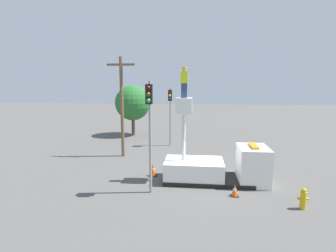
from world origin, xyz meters
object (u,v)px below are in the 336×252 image
Objects in this scene: fire_hydrant at (303,199)px; traffic_cone_curbside at (235,190)px; traffic_light_across at (170,105)px; tree_left_bg at (133,103)px; traffic_light_pole at (150,116)px; traffic_cone_rear at (153,170)px; utility_pole at (122,104)px; worker at (184,82)px; bucket_truck at (217,167)px.

traffic_cone_curbside is (-2.97, 1.10, -0.20)m from fire_hydrant.
tree_left_bg reaches higher than traffic_light_across.
fire_hydrant is at bearing -20.30° from traffic_cone_curbside.
traffic_light_pole is 16.31m from tree_left_bg.
traffic_cone_rear is 6.61m from utility_pole.
traffic_cone_rear is 5.38m from traffic_cone_curbside.
traffic_cone_curbside is 0.08× the size of utility_pole.
traffic_cone_curbside is (2.79, -2.02, -5.57)m from worker.
traffic_cone_rear is at bearing -91.80° from traffic_light_across.
fire_hydrant is 1.29× the size of traffic_cone_rear.
traffic_light_pole is 1.10× the size of traffic_light_across.
traffic_cone_curbside is 11.19m from utility_pole.
traffic_light_pole is at bearing -178.35° from traffic_cone_curbside.
bucket_truck is at bearing -58.00° from tree_left_bg.
fire_hydrant is 8.53m from traffic_cone_rear.
traffic_light_pole is at bearing -127.61° from worker.
worker is at bearing 52.39° from traffic_light_pole.
worker reaches higher than traffic_light_pole.
utility_pole reaches higher than traffic_cone_rear.
traffic_light_pole is at bearing -83.61° from traffic_cone_rear.
traffic_light_pole is at bearing -149.73° from bucket_truck.
utility_pole reaches higher than fire_hydrant.
traffic_light_across is 0.96× the size of tree_left_bg.
bucket_truck is 3.46× the size of worker.
tree_left_bg is (-6.38, 13.45, -2.20)m from worker.
tree_left_bg reaches higher than traffic_cone_curbside.
worker is 6.55m from traffic_cone_curbside.
utility_pole is (-5.12, 4.85, -1.63)m from worker.
traffic_cone_rear reaches higher than traffic_cone_curbside.
worker is at bearing 144.08° from traffic_cone_curbside.
worker reaches higher than traffic_light_across.
worker is 15.05m from tree_left_bg.
bucket_truck is 5.38m from traffic_light_pole.
traffic_light_pole is 7.81m from utility_pole.
traffic_light_across is 0.69× the size of utility_pole.
traffic_light_across is 6.64m from tree_left_bg.
traffic_light_pole is at bearing 172.53° from fire_hydrant.
traffic_cone_curbside is 0.11× the size of tree_left_bg.
tree_left_bg is (-4.43, 12.92, 3.29)m from traffic_cone_rear.
traffic_cone_curbside is (4.48, -10.78, -3.51)m from traffic_light_across.
utility_pole is (-7.91, 6.87, 3.94)m from traffic_cone_curbside.
worker is 0.22× the size of utility_pole.
traffic_cone_rear is (-0.26, -8.23, -3.44)m from traffic_light_across.
bucket_truck is 4.04m from traffic_cone_rear.
worker is at bearing 180.00° from bucket_truck.
traffic_light_across is at bearing -45.02° from tree_left_bg.
worker reaches higher than tree_left_bg.
fire_hydrant is 0.18× the size of tree_left_bg.
traffic_light_pole is 0.76× the size of utility_pole.
traffic_light_across is at bearing 100.95° from worker.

